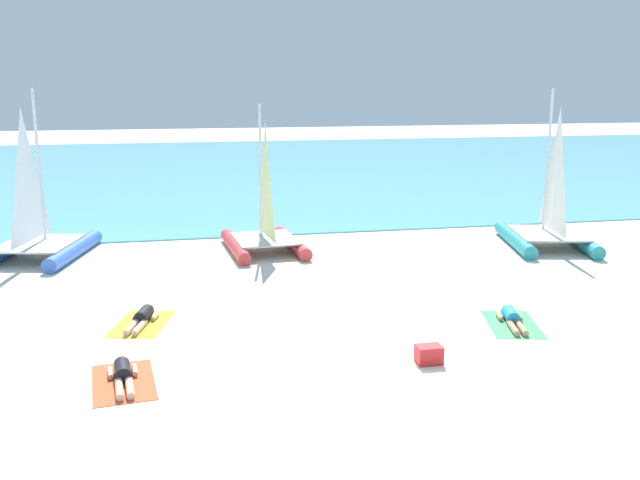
# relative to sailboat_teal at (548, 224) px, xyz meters

# --- Properties ---
(ground_plane) EXTENTS (120.00, 120.00, 0.00)m
(ground_plane) POSITION_rel_sailboat_teal_xyz_m (-8.26, 2.35, -0.77)
(ground_plane) COLOR silver
(ocean_water) EXTENTS (120.00, 40.00, 0.05)m
(ocean_water) POSITION_rel_sailboat_teal_xyz_m (-8.26, 23.51, -0.74)
(ocean_water) COLOR #5BB2C1
(ocean_water) RESTS_ON ground
(sailboat_teal) EXTENTS (3.32, 4.41, 5.16)m
(sailboat_teal) POSITION_rel_sailboat_teal_xyz_m (0.00, 0.00, 0.00)
(sailboat_teal) COLOR teal
(sailboat_teal) RESTS_ON ground
(sailboat_blue) EXTENTS (3.38, 4.46, 5.20)m
(sailboat_blue) POSITION_rel_sailboat_teal_xyz_m (-16.26, 1.84, 0.01)
(sailboat_blue) COLOR blue
(sailboat_blue) RESTS_ON ground
(sailboat_red) EXTENTS (2.57, 3.77, 4.71)m
(sailboat_red) POSITION_rel_sailboat_teal_xyz_m (-9.28, 1.29, -0.07)
(sailboat_red) COLOR #CC3838
(sailboat_red) RESTS_ON ground
(towel_left) EXTENTS (1.30, 2.01, 0.01)m
(towel_left) POSITION_rel_sailboat_teal_xyz_m (-13.13, -8.29, -0.76)
(towel_left) COLOR #EA5933
(towel_left) RESTS_ON ground
(sunbather_left) EXTENTS (0.58, 1.57, 0.30)m
(sunbather_left) POSITION_rel_sailboat_teal_xyz_m (-13.13, -8.23, -0.64)
(sunbather_left) COLOR black
(sunbather_left) RESTS_ON towel_left
(towel_middle) EXTENTS (1.55, 2.12, 0.01)m
(towel_middle) POSITION_rel_sailboat_teal_xyz_m (-12.92, -5.09, -0.76)
(towel_middle) COLOR yellow
(towel_middle) RESTS_ON ground
(sunbather_middle) EXTENTS (0.78, 1.55, 0.30)m
(sunbather_middle) POSITION_rel_sailboat_teal_xyz_m (-12.91, -5.02, -0.64)
(sunbather_middle) COLOR black
(sunbather_middle) RESTS_ON towel_middle
(towel_right) EXTENTS (1.52, 2.11, 0.01)m
(towel_right) POSITION_rel_sailboat_teal_xyz_m (-4.67, -6.83, -0.76)
(towel_right) COLOR #4CB266
(towel_right) RESTS_ON ground
(sunbather_right) EXTENTS (0.75, 1.56, 0.30)m
(sunbather_right) POSITION_rel_sailboat_teal_xyz_m (-4.65, -6.77, -0.64)
(sunbather_right) COLOR #268CCC
(sunbather_right) RESTS_ON towel_right
(cooler_box) EXTENTS (0.50, 0.36, 0.36)m
(cooler_box) POSITION_rel_sailboat_teal_xyz_m (-7.32, -8.58, -0.59)
(cooler_box) COLOR red
(cooler_box) RESTS_ON ground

